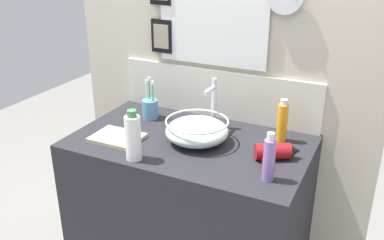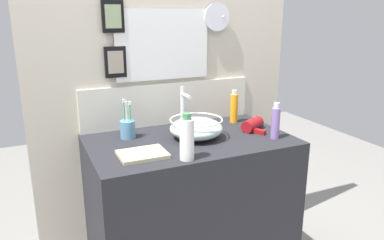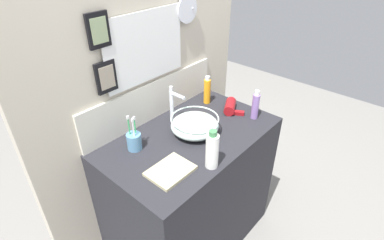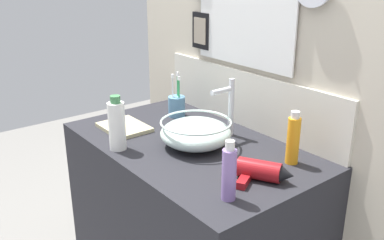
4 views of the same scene
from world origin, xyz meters
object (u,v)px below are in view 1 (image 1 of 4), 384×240
(glass_bowl_sink, at_px, (197,130))
(shampoo_bottle, at_px, (269,159))
(toothbrush_cup, at_px, (150,108))
(hand_towel, at_px, (117,137))
(spray_bottle, at_px, (133,137))
(hair_drier, at_px, (276,152))
(soap_dispenser, at_px, (282,122))
(faucet, at_px, (213,100))

(glass_bowl_sink, xyz_separation_m, shampoo_bottle, (0.37, -0.17, 0.03))
(toothbrush_cup, distance_m, hand_towel, 0.28)
(spray_bottle, bearing_deg, shampoo_bottle, 8.60)
(shampoo_bottle, distance_m, hand_towel, 0.71)
(spray_bottle, bearing_deg, toothbrush_cup, 112.25)
(hair_drier, height_order, soap_dispenser, soap_dispenser)
(shampoo_bottle, height_order, soap_dispenser, soap_dispenser)
(toothbrush_cup, bearing_deg, hand_towel, -91.22)
(faucet, bearing_deg, soap_dispenser, 0.80)
(hair_drier, height_order, toothbrush_cup, toothbrush_cup)
(toothbrush_cup, relative_size, hand_towel, 0.95)
(spray_bottle, bearing_deg, hair_drier, 25.64)
(hand_towel, bearing_deg, toothbrush_cup, 88.78)
(toothbrush_cup, bearing_deg, spray_bottle, -67.75)
(hair_drier, height_order, shampoo_bottle, shampoo_bottle)
(glass_bowl_sink, bearing_deg, hand_towel, -158.13)
(soap_dispenser, bearing_deg, hand_towel, -155.18)
(faucet, bearing_deg, shampoo_bottle, -42.57)
(shampoo_bottle, bearing_deg, spray_bottle, -171.40)
(faucet, bearing_deg, toothbrush_cup, -175.77)
(faucet, xyz_separation_m, hand_towel, (-0.33, -0.30, -0.13))
(glass_bowl_sink, xyz_separation_m, hand_towel, (-0.33, -0.13, -0.05))
(hair_drier, relative_size, spray_bottle, 0.90)
(glass_bowl_sink, distance_m, hand_towel, 0.36)
(soap_dispenser, bearing_deg, toothbrush_cup, -177.49)
(spray_bottle, height_order, hand_towel, spray_bottle)
(faucet, height_order, spray_bottle, faucet)
(glass_bowl_sink, xyz_separation_m, faucet, (0.00, 0.17, 0.08))
(hand_towel, bearing_deg, spray_bottle, -35.88)
(shampoo_bottle, bearing_deg, soap_dispenser, 97.21)
(spray_bottle, height_order, shampoo_bottle, spray_bottle)
(spray_bottle, bearing_deg, faucet, 69.01)
(faucet, xyz_separation_m, toothbrush_cup, (-0.32, -0.02, -0.09))
(glass_bowl_sink, xyz_separation_m, toothbrush_cup, (-0.32, 0.14, -0.00))
(hair_drier, xyz_separation_m, shampoo_bottle, (0.02, -0.17, 0.06))
(hair_drier, distance_m, spray_bottle, 0.57)
(soap_dispenser, bearing_deg, hair_drier, -81.46)
(hair_drier, height_order, hand_towel, hair_drier)
(hair_drier, xyz_separation_m, soap_dispenser, (-0.03, 0.18, 0.06))
(hair_drier, distance_m, soap_dispenser, 0.19)
(glass_bowl_sink, relative_size, shampoo_bottle, 1.45)
(hair_drier, relative_size, shampoo_bottle, 1.00)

